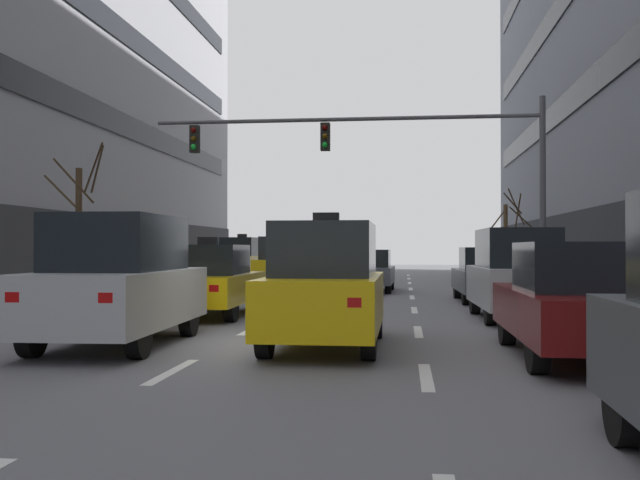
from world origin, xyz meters
name	(u,v)px	position (x,y,z in m)	size (l,w,h in m)	color
ground_plane	(227,342)	(0.00, 0.00, 0.00)	(120.00, 120.00, 0.00)	slate
lane_stripe_l1_s4	(93,327)	(-3.36, 2.00, 0.00)	(0.16, 2.00, 0.01)	silver
lane_stripe_l1_s5	(170,308)	(-3.36, 7.00, 0.00)	(0.16, 2.00, 0.01)	silver
lane_stripe_l1_s6	(217,296)	(-3.36, 12.00, 0.00)	(0.16, 2.00, 0.01)	silver
lane_stripe_l1_s7	(248,288)	(-3.36, 17.00, 0.00)	(0.16, 2.00, 0.01)	silver
lane_stripe_l1_s8	(270,282)	(-3.36, 22.00, 0.00)	(0.16, 2.00, 0.01)	silver
lane_stripe_l1_s9	(287,278)	(-3.36, 27.00, 0.00)	(0.16, 2.00, 0.01)	silver
lane_stripe_l1_s10	(300,275)	(-3.36, 32.00, 0.00)	(0.16, 2.00, 0.01)	silver
lane_stripe_l2_s3	(172,371)	(0.00, -3.00, 0.00)	(0.16, 2.00, 0.01)	silver
lane_stripe_l2_s4	(251,329)	(0.00, 2.00, 0.00)	(0.16, 2.00, 0.01)	silver
lane_stripe_l2_s5	(290,309)	(0.00, 7.00, 0.00)	(0.16, 2.00, 0.01)	silver
lane_stripe_l2_s6	(313,296)	(0.00, 12.00, 0.00)	(0.16, 2.00, 0.01)	silver
lane_stripe_l2_s7	(328,288)	(0.00, 17.00, 0.00)	(0.16, 2.00, 0.01)	silver
lane_stripe_l2_s8	(339,283)	(0.00, 22.00, 0.00)	(0.16, 2.00, 0.01)	silver
lane_stripe_l2_s9	(347,278)	(0.00, 27.00, 0.00)	(0.16, 2.00, 0.01)	silver
lane_stripe_l2_s10	(354,275)	(0.00, 32.00, 0.00)	(0.16, 2.00, 0.01)	silver
lane_stripe_l3_s3	(426,377)	(3.36, -3.00, 0.00)	(0.16, 2.00, 0.01)	silver
lane_stripe_l3_s4	(418,332)	(3.36, 2.00, 0.00)	(0.16, 2.00, 0.01)	silver
lane_stripe_l3_s5	(414,310)	(3.36, 7.00, 0.00)	(0.16, 2.00, 0.01)	silver
lane_stripe_l3_s6	(412,297)	(3.36, 12.00, 0.00)	(0.16, 2.00, 0.01)	silver
lane_stripe_l3_s7	(411,289)	(3.36, 17.00, 0.00)	(0.16, 2.00, 0.01)	silver
lane_stripe_l3_s8	(410,283)	(3.36, 22.00, 0.00)	(0.16, 2.00, 0.01)	silver
lane_stripe_l3_s9	(409,279)	(3.36, 27.00, 0.00)	(0.16, 2.00, 0.01)	silver
lane_stripe_l3_s10	(408,275)	(3.36, 32.00, 0.00)	(0.16, 2.00, 0.01)	silver
taxi_driving_0	(326,285)	(1.79, -0.43, 1.03)	(1.80, 4.28, 2.24)	black
taxi_driving_1	(307,265)	(-1.75, 23.48, 0.81)	(1.97, 4.45, 1.83)	black
taxi_driving_2	(283,263)	(-1.72, 16.04, 1.05)	(1.95, 4.40, 2.28)	black
taxi_driving_3	(209,281)	(-1.63, 4.73, 0.86)	(2.02, 4.66, 1.92)	black
car_driving_4	(369,271)	(1.78, 15.10, 0.79)	(1.89, 4.31, 1.60)	black
car_driving_5	(119,281)	(-1.72, -0.63, 1.10)	(2.04, 4.61, 2.21)	black
taxi_driving_6	(242,259)	(-5.18, 23.84, 1.10)	(2.07, 4.62, 2.39)	black
car_parked_1	(579,302)	(5.67, -1.25, 0.86)	(1.96, 4.65, 1.74)	black
car_parked_2	(516,274)	(5.67, 4.68, 1.04)	(1.92, 4.38, 2.10)	black
car_parked_3	(488,275)	(5.67, 10.23, 0.83)	(1.95, 4.51, 1.68)	black
traffic_signal_0	(394,154)	(2.80, 9.22, 4.47)	(11.72, 0.35, 5.97)	#4C4C51
street_tree_0	(79,222)	(-8.01, 11.19, 2.56)	(2.01, 2.02, 5.18)	#4C3823
street_tree_3	(508,235)	(8.11, 23.42, 2.29)	(2.15, 2.15, 4.38)	#4C3823
pedestrian_0	(570,265)	(9.42, 16.15, 1.00)	(0.35, 0.46, 1.50)	brown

